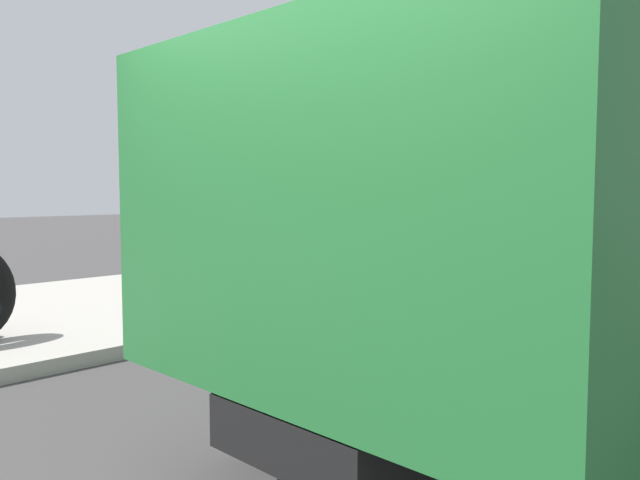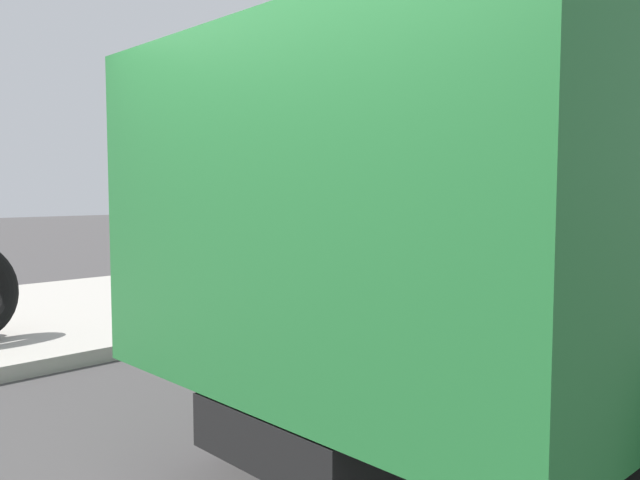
{
  "view_description": "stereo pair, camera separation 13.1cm",
  "coord_description": "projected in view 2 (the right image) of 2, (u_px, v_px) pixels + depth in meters",
  "views": [
    {
      "loc": [
        -2.03,
        -1.82,
        1.7
      ],
      "look_at": [
        2.94,
        2.83,
        1.18
      ],
      "focal_mm": 36.4,
      "sensor_mm": 36.0,
      "label": 1
    },
    {
      "loc": [
        -1.94,
        -1.92,
        1.7
      ],
      "look_at": [
        2.94,
        2.83,
        1.18
      ],
      "focal_mm": 36.4,
      "sensor_mm": 36.0,
      "label": 2
    }
  ],
  "objects": [
    {
      "name": "dump_truck_green",
      "position": [
        630.0,
        202.0,
        5.06
      ],
      "size": [
        7.1,
        3.04,
        3.0
      ],
      "color": "#237033",
      "rests_on": "ground"
    }
  ]
}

